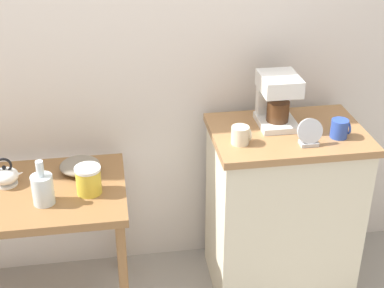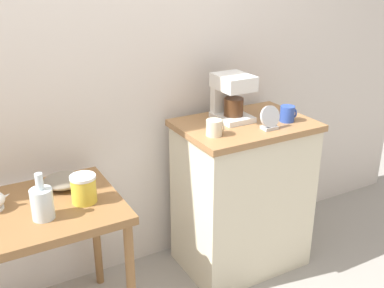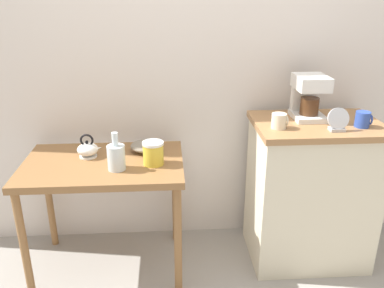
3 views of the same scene
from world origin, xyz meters
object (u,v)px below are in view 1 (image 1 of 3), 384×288
object	(u,v)px
bowl_stoneware	(80,166)
mug_small_cream	(241,135)
coffee_maker	(277,97)
mug_blue	(340,129)
teakettle	(6,176)
glass_carafe_vase	(43,188)
canister_enamel	(88,180)
table_clock	(310,134)

from	to	relation	value
bowl_stoneware	mug_small_cream	world-z (taller)	mug_small_cream
coffee_maker	mug_blue	xyz separation A→B (m)	(0.26, -0.19, -0.10)
teakettle	glass_carafe_vase	world-z (taller)	glass_carafe_vase
canister_enamel	coffee_maker	xyz separation A→B (m)	(0.92, 0.19, 0.27)
canister_enamel	table_clock	bearing A→B (deg)	-3.39
canister_enamel	mug_small_cream	distance (m)	0.73
bowl_stoneware	canister_enamel	bearing A→B (deg)	-76.90
glass_carafe_vase	teakettle	bearing A→B (deg)	134.99
teakettle	canister_enamel	distance (m)	0.41
teakettle	glass_carafe_vase	xyz separation A→B (m)	(0.19, -0.19, 0.03)
table_clock	teakettle	bearing A→B (deg)	172.23
coffee_maker	bowl_stoneware	bearing A→B (deg)	179.49
table_clock	glass_carafe_vase	bearing A→B (deg)	179.80
mug_blue	mug_small_cream	distance (m)	0.48
glass_carafe_vase	mug_small_cream	distance (m)	0.92
teakettle	coffee_maker	world-z (taller)	coffee_maker
mug_blue	mug_small_cream	bearing A→B (deg)	178.94
mug_small_cream	glass_carafe_vase	bearing A→B (deg)	-176.26
canister_enamel	teakettle	bearing A→B (deg)	161.27
bowl_stoneware	teakettle	xyz separation A→B (m)	(-0.34, -0.07, 0.01)
coffee_maker	mug_small_cream	distance (m)	0.30
mug_small_cream	bowl_stoneware	bearing A→B (deg)	165.63
bowl_stoneware	canister_enamel	xyz separation A→B (m)	(0.05, -0.20, 0.03)
glass_carafe_vase	table_clock	size ratio (longest dim) A/B	1.65
canister_enamel	mug_small_cream	world-z (taller)	mug_small_cream
teakettle	mug_small_cream	world-z (taller)	mug_small_cream
bowl_stoneware	glass_carafe_vase	distance (m)	0.30
bowl_stoneware	teakettle	size ratio (longest dim) A/B	1.32
canister_enamel	table_clock	xyz separation A→B (m)	(1.01, -0.06, 0.19)
bowl_stoneware	table_clock	world-z (taller)	table_clock
mug_small_cream	table_clock	distance (m)	0.31
bowl_stoneware	mug_blue	world-z (taller)	mug_blue
teakettle	glass_carafe_vase	size ratio (longest dim) A/B	0.69
teakettle	mug_small_cream	bearing A→B (deg)	-6.66
teakettle	mug_blue	world-z (taller)	mug_blue
table_clock	canister_enamel	bearing A→B (deg)	176.61
mug_small_cream	coffee_maker	bearing A→B (deg)	40.02
teakettle	mug_blue	xyz separation A→B (m)	(1.57, -0.14, 0.20)
glass_carafe_vase	table_clock	xyz separation A→B (m)	(1.21, -0.00, 0.18)
canister_enamel	mug_blue	world-z (taller)	mug_blue
table_clock	bowl_stoneware	bearing A→B (deg)	166.41
glass_carafe_vase	coffee_maker	distance (m)	1.18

